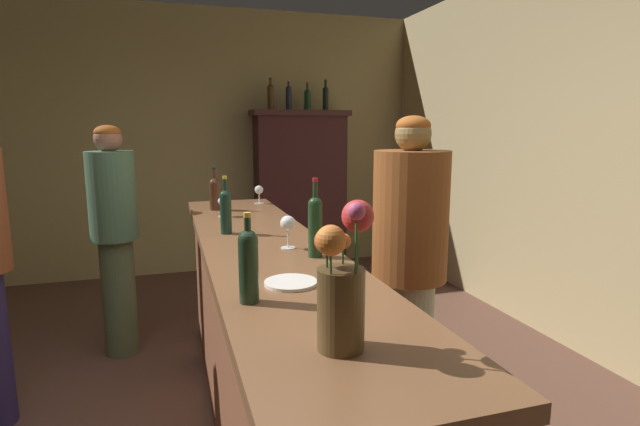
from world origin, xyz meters
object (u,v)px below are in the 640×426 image
object	(u,v)px
wine_bottle_rose	(215,192)
wine_glass_rear	(223,202)
cheese_plate	(291,283)
display_bottle_midleft	(289,97)
wine_bottle_riesling	(248,263)
display_cabinet	(300,188)
wine_bottle_merlot	(315,224)
display_bottle_left	(271,96)
wine_glass_front	(288,225)
patron_by_cabinet	(115,231)
bar_counter	(267,344)
wine_glass_mid	(259,191)
display_bottle_center	(307,99)
flower_arrangement	(341,286)
display_bottle_midright	(326,97)
bartender	(409,270)
wine_bottle_malbec	(226,209)

from	to	relation	value
wine_bottle_rose	wine_glass_rear	size ratio (longest dim) A/B	2.32
wine_bottle_rose	cheese_plate	world-z (taller)	wine_bottle_rose
wine_bottle_rose	display_bottle_midleft	world-z (taller)	display_bottle_midleft
wine_bottle_rose	wine_bottle_riesling	bearing A→B (deg)	-92.06
display_cabinet	display_bottle_midleft	distance (m)	1.02
wine_bottle_merlot	wine_bottle_riesling	bearing A→B (deg)	-127.09
display_bottle_left	wine_glass_front	bearing A→B (deg)	-100.28
wine_bottle_rose	patron_by_cabinet	distance (m)	0.76
bar_counter	wine_glass_mid	xyz separation A→B (m)	(0.21, 1.33, 0.62)
display_bottle_left	display_bottle_center	bearing A→B (deg)	-0.00
bar_counter	display_bottle_left	bearing A→B (deg)	77.77
bar_counter	flower_arrangement	world-z (taller)	flower_arrangement
wine_glass_front	wine_glass_mid	xyz separation A→B (m)	(0.12, 1.43, -0.02)
display_bottle_center	display_bottle_midright	size ratio (longest dim) A/B	0.90
wine_glass_mid	bartender	world-z (taller)	bartender
display_cabinet	display_bottle_midleft	world-z (taller)	display_bottle_midleft
wine_bottle_merlot	wine_glass_front	distance (m)	0.21
wine_glass_mid	patron_by_cabinet	bearing A→B (deg)	-179.33
bar_counter	wine_glass_front	distance (m)	0.65
display_cabinet	wine_glass_rear	bearing A→B (deg)	-116.40
wine_bottle_malbec	display_bottle_left	world-z (taller)	display_bottle_left
wine_bottle_merlot	display_bottle_left	distance (m)	3.46
flower_arrangement	display_bottle_left	distance (m)	4.36
display_bottle_center	display_bottle_left	bearing A→B (deg)	180.00
bartender	flower_arrangement	bearing A→B (deg)	55.28
display_cabinet	cheese_plate	size ratio (longest dim) A/B	9.27
wine_glass_front	flower_arrangement	distance (m)	1.10
wine_bottle_rose	display_bottle_left	size ratio (longest dim) A/B	0.88
wine_bottle_rose	wine_glass_mid	bearing A→B (deg)	30.47
cheese_plate	display_bottle_midright	size ratio (longest dim) A/B	0.58
display_bottle_left	display_cabinet	bearing A→B (deg)	-0.00
display_cabinet	wine_glass_mid	xyz separation A→B (m)	(-0.78, -1.72, 0.21)
bar_counter	flower_arrangement	xyz separation A→B (m)	(-0.03, -1.20, 0.69)
display_bottle_left	display_bottle_center	distance (m)	0.42
wine_glass_rear	display_bottle_center	size ratio (longest dim) A/B	0.42
display_bottle_left	wine_glass_mid	bearing A→B (deg)	-104.73
wine_bottle_merlot	wine_glass_rear	world-z (taller)	wine_bottle_merlot
wine_bottle_riesling	display_bottle_left	world-z (taller)	display_bottle_left
wine_glass_front	patron_by_cabinet	distance (m)	1.70
wine_bottle_merlot	display_bottle_midleft	distance (m)	3.49
display_cabinet	wine_bottle_merlot	world-z (taller)	display_cabinet
wine_bottle_malbec	wine_glass_rear	bearing A→B (deg)	85.28
cheese_plate	bar_counter	bearing A→B (deg)	87.38
wine_bottle_rose	display_bottle_midleft	bearing A→B (deg)	62.61
display_bottle_midleft	patron_by_cabinet	xyz separation A→B (m)	(-1.68, -1.73, -1.05)
wine_bottle_riesling	display_bottle_midleft	distance (m)	4.05
wine_bottle_merlot	cheese_plate	size ratio (longest dim) A/B	1.79
wine_bottle_merlot	display_bottle_left	xyz separation A→B (m)	(0.49, 3.34, 0.76)
wine_glass_front	patron_by_cabinet	bearing A→B (deg)	122.48
wine_bottle_riesling	wine_glass_rear	xyz separation A→B (m)	(0.09, 1.63, -0.04)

